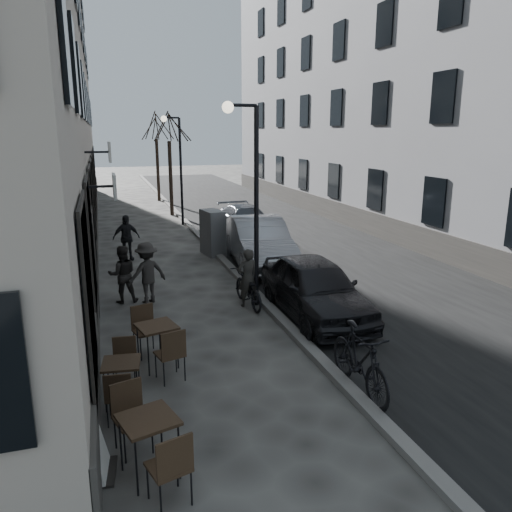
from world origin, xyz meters
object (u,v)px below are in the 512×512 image
utility_cabinet (213,233)px  car_near (315,288)px  bistro_set_c (157,341)px  pedestrian_near (123,274)px  bistro_set_a (149,440)px  bistro_set_b (122,378)px  car_mid (259,242)px  sign_board (97,446)px  pedestrian_mid (147,273)px  tree_near (168,126)px  bicycle (248,289)px  moped (360,360)px  tree_far (156,127)px  pedestrian_far (126,238)px  streetlamp_near (250,183)px  car_far (246,220)px  streetlamp_far (177,158)px

utility_cabinet → car_near: (1.01, -6.88, -0.09)m
bistro_set_c → pedestrian_near: 4.07m
bistro_set_a → utility_cabinet: bearing=57.0°
bistro_set_b → car_mid: 9.20m
bistro_set_b → sign_board: (-0.40, -1.75, -0.02)m
bistro_set_a → bistro_set_c: size_ratio=0.99×
bistro_set_b → pedestrian_mid: size_ratio=0.94×
bistro_set_b → sign_board: size_ratio=1.44×
tree_near → bicycle: tree_near is taller
pedestrian_near → moped: (3.65, -6.06, -0.17)m
car_near → pedestrian_near: bearing=151.4°
sign_board → tree_far: bearing=88.3°
bistro_set_a → bistro_set_b: size_ratio=1.14×
tree_far → car_mid: 17.66m
bistro_set_a → pedestrian_far: 11.73m
streetlamp_near → car_near: size_ratio=1.19×
bistro_set_b → pedestrian_far: (0.61, 9.76, 0.35)m
sign_board → car_far: (6.26, 14.61, 0.19)m
tree_far → car_near: tree_far is taller
streetlamp_far → pedestrian_mid: size_ratio=3.14×
bistro_set_c → bicycle: (2.61, 2.79, -0.05)m
bicycle → car_near: car_near is taller
car_near → pedestrian_far: bearing=120.6°
car_near → bistro_set_b: bearing=-148.9°
pedestrian_far → bicycle: bearing=-77.8°
tree_far → bistro_set_b: tree_far is taller
tree_far → pedestrian_mid: (-2.58, -19.98, -3.85)m
moped → pedestrian_near: bearing=121.3°
streetlamp_near → moped: 5.49m
streetlamp_far → tree_near: 3.36m
tree_far → bistro_set_a: bearing=-96.8°
car_far → moped: (-1.95, -13.70, -0.03)m
tree_near → moped: size_ratio=2.88×
streetlamp_far → pedestrian_mid: bearing=-102.9°
pedestrian_far → pedestrian_near: bearing=-107.2°
tree_far → car_near: size_ratio=1.34×
bistro_set_c → car_mid: bearing=43.6°
tree_near → utility_cabinet: bearing=-88.8°
tree_near → bicycle: 15.60m
streetlamp_near → bicycle: 2.70m
bistro_set_a → pedestrian_near: (0.01, 7.17, 0.26)m
tree_near → pedestrian_far: bearing=-107.2°
pedestrian_mid → bistro_set_a: bearing=65.0°
utility_cabinet → streetlamp_far: bearing=81.9°
streetlamp_near → bistro_set_a: 7.23m
streetlamp_far → tree_far: tree_far is taller
pedestrian_mid → car_far: (4.98, 7.85, -0.19)m
sign_board → bicycle: sign_board is taller
tree_far → car_far: 13.01m
bistro_set_a → utility_cabinet: 12.11m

